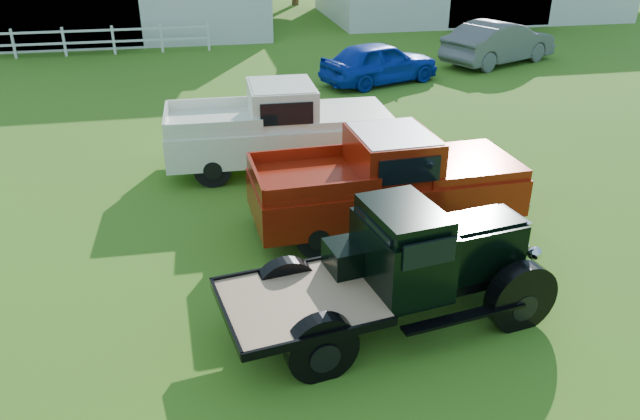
{
  "coord_description": "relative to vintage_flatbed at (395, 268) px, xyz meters",
  "views": [
    {
      "loc": [
        -1.71,
        -8.26,
        5.78
      ],
      "look_at": [
        0.2,
        1.2,
        1.05
      ],
      "focal_mm": 35.0,
      "sensor_mm": 36.0,
      "label": 1
    }
  ],
  "objects": [
    {
      "name": "misc_car_blue",
      "position": [
        3.84,
        13.84,
        -0.22
      ],
      "size": [
        4.71,
        3.13,
        1.49
      ],
      "primitive_type": "imported",
      "rotation": [
        0.0,
        0.0,
        1.92
      ],
      "color": "#0A2CAA",
      "rests_on": "ground"
    },
    {
      "name": "fence_rail",
      "position": [
        -8.93,
        20.75,
        -0.37
      ],
      "size": [
        14.2,
        0.16,
        1.2
      ],
      "primitive_type": null,
      "color": "white",
      "rests_on": "ground"
    },
    {
      "name": "misc_car_grey",
      "position": [
        9.4,
        15.89,
        -0.13
      ],
      "size": [
        5.35,
        3.74,
        1.67
      ],
      "primitive_type": "imported",
      "rotation": [
        0.0,
        0.0,
        2.01
      ],
      "color": "#5A5A5C",
      "rests_on": "ground"
    },
    {
      "name": "red_pickup",
      "position": [
        0.8,
        3.12,
        0.01
      ],
      "size": [
        5.47,
        2.32,
        1.96
      ],
      "primitive_type": null,
      "rotation": [
        0.0,
        0.0,
        0.05
      ],
      "color": "maroon",
      "rests_on": "ground"
    },
    {
      "name": "white_pickup",
      "position": [
        -0.82,
        6.62,
        0.04
      ],
      "size": [
        5.51,
        2.23,
        2.01
      ],
      "primitive_type": null,
      "rotation": [
        0.0,
        0.0,
        -0.02
      ],
      "color": "silver",
      "rests_on": "ground"
    },
    {
      "name": "ground",
      "position": [
        -0.93,
        0.75,
        -0.97
      ],
      "size": [
        120.0,
        120.0,
        0.0
      ],
      "primitive_type": "plane",
      "color": "#3F681A"
    },
    {
      "name": "vintage_flatbed",
      "position": [
        0.0,
        0.0,
        0.0
      ],
      "size": [
        5.14,
        2.72,
        1.93
      ],
      "primitive_type": null,
      "rotation": [
        0.0,
        0.0,
        0.17
      ],
      "color": "black",
      "rests_on": "ground"
    }
  ]
}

